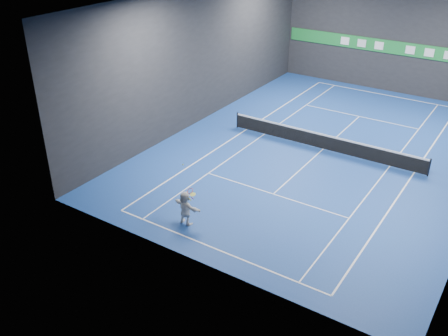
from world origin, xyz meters
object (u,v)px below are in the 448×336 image
Objects in this scene: player at (185,208)px; tennis_ball at (183,165)px; tennis_racket at (190,193)px; tennis_net at (324,141)px.

tennis_ball reaches higher than player.
player is 2.21m from tennis_ball.
tennis_ball is 0.10× the size of tennis_racket.
tennis_net is at bearing 80.30° from tennis_racket.
player is 0.14× the size of tennis_net.
tennis_ball is at bearing 177.50° from tennis_racket.
tennis_net is at bearing 78.36° from tennis_ball.
tennis_racket is at bearing -99.70° from tennis_net.
tennis_net is 18.28× the size of tennis_racket.
tennis_ball reaches higher than tennis_net.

